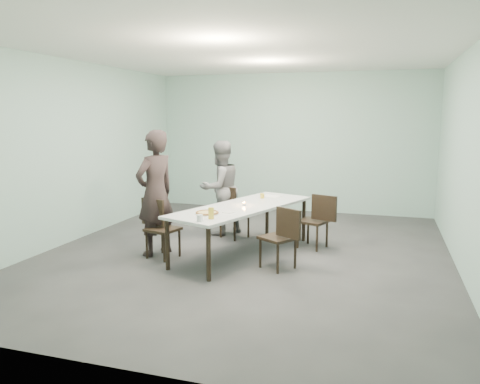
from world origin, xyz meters
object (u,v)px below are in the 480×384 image
(pizza, at_px, (207,213))
(beer_glass, at_px, (211,213))
(chair_near_right, at_px, (282,234))
(diner_near, at_px, (155,193))
(diner_far, at_px, (220,188))
(side_plate, at_px, (228,212))
(chair_near_left, at_px, (159,224))
(table, at_px, (243,209))
(chair_far_left, at_px, (231,208))
(water_tumbler, at_px, (200,218))
(amber_tumbler, at_px, (262,196))
(tealight, at_px, (244,204))
(chair_far_right, at_px, (317,218))

(pizza, xyz_separation_m, beer_glass, (0.16, -0.25, 0.06))
(chair_near_right, height_order, diner_near, diner_near)
(diner_far, height_order, side_plate, diner_far)
(chair_near_left, relative_size, diner_far, 0.52)
(table, bearing_deg, chair_near_right, -36.76)
(diner_near, distance_m, beer_glass, 1.28)
(chair_far_left, relative_size, water_tumbler, 9.67)
(chair_near_left, bearing_deg, water_tumbler, -20.69)
(chair_far_left, bearing_deg, amber_tumbler, 6.87)
(chair_near_left, height_order, chair_near_right, same)
(water_tumbler, xyz_separation_m, tealight, (0.23, 1.20, -0.02))
(table, xyz_separation_m, diner_near, (-1.25, -0.39, 0.25))
(diner_near, relative_size, water_tumbler, 20.96)
(chair_near_left, bearing_deg, chair_far_right, 42.90)
(chair_near_right, relative_size, tealight, 15.54)
(beer_glass, xyz_separation_m, tealight, (0.14, 1.01, -0.05))
(pizza, xyz_separation_m, water_tumbler, (0.07, -0.45, 0.03))
(chair_near_right, bearing_deg, chair_far_right, -72.79)
(chair_far_left, xyz_separation_m, chair_far_right, (1.53, -0.29, 0.00))
(chair_near_right, height_order, diner_far, diner_far)
(chair_near_left, distance_m, chair_far_left, 1.58)
(side_plate, xyz_separation_m, amber_tumbler, (0.17, 1.24, 0.04))
(water_tumbler, bearing_deg, side_plate, 76.41)
(diner_far, distance_m, water_tumbler, 2.33)
(chair_far_right, xyz_separation_m, diner_far, (-1.78, 0.44, 0.33))
(chair_far_left, relative_size, diner_near, 0.46)
(pizza, bearing_deg, chair_far_left, 97.10)
(chair_far_right, relative_size, side_plate, 4.83)
(diner_far, bearing_deg, tealight, 69.63)
(table, distance_m, pizza, 0.80)
(diner_near, height_order, beer_glass, diner_near)
(chair_far_left, xyz_separation_m, chair_near_right, (1.22, -1.47, 0.00))
(table, bearing_deg, chair_far_right, 31.38)
(chair_near_right, bearing_deg, beer_glass, 59.95)
(chair_near_left, height_order, side_plate, chair_near_left)
(chair_far_right, relative_size, amber_tumbler, 10.88)
(table, xyz_separation_m, chair_near_right, (0.73, -0.54, -0.19))
(chair_near_left, xyz_separation_m, pizza, (0.87, -0.23, 0.27))
(tealight, distance_m, amber_tumbler, 0.71)
(chair_near_left, distance_m, diner_near, 0.47)
(amber_tumbler, bearing_deg, tealight, -98.34)
(table, relative_size, beer_glass, 18.34)
(diner_near, relative_size, beer_glass, 12.57)
(chair_near_left, distance_m, side_plate, 1.13)
(chair_near_left, relative_size, chair_far_left, 1.00)
(pizza, height_order, tealight, tealight)
(chair_far_right, relative_size, diner_near, 0.46)
(table, xyz_separation_m, chair_far_right, (1.04, 0.63, -0.19))
(diner_far, bearing_deg, amber_tumbler, 101.28)
(chair_near_left, bearing_deg, tealight, 39.36)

